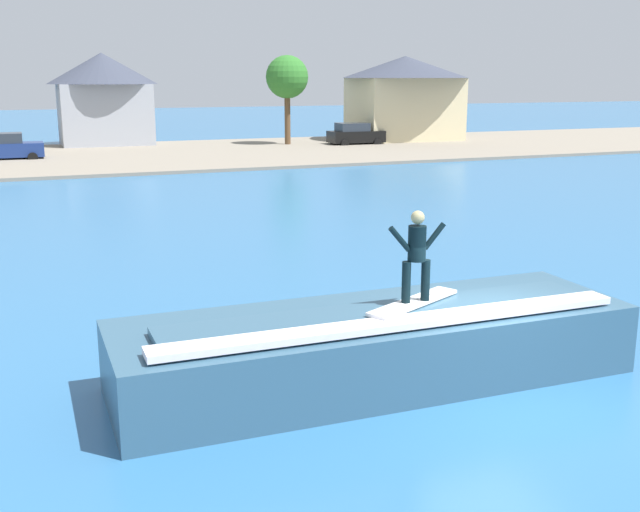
# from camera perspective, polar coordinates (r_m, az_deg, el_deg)

# --- Properties ---
(ground_plane) EXTENTS (260.00, 260.00, 0.00)m
(ground_plane) POSITION_cam_1_polar(r_m,az_deg,el_deg) (14.08, 12.84, -9.72)
(ground_plane) COLOR #2E6698
(wave_crest) EXTENTS (9.40, 2.84, 1.44)m
(wave_crest) POSITION_cam_1_polar(r_m,az_deg,el_deg) (13.94, 4.16, -6.65)
(wave_crest) COLOR #33586F
(wave_crest) RESTS_ON ground_plane
(surfboard) EXTENTS (2.21, 1.41, 0.06)m
(surfboard) POSITION_cam_1_polar(r_m,az_deg,el_deg) (13.82, 6.98, -3.44)
(surfboard) COLOR white
(surfboard) RESTS_ON wave_crest
(surfer) EXTENTS (1.12, 0.32, 1.64)m
(surfer) POSITION_cam_1_polar(r_m,az_deg,el_deg) (13.56, 7.22, 0.33)
(surfer) COLOR black
(surfer) RESTS_ON surfboard
(shoreline_bank) EXTENTS (120.00, 21.00, 0.20)m
(shoreline_bank) POSITION_cam_1_polar(r_m,az_deg,el_deg) (54.78, -13.53, 7.27)
(shoreline_bank) COLOR gray
(shoreline_bank) RESTS_ON ground_plane
(car_near_shore) EXTENTS (4.27, 2.22, 1.86)m
(car_near_shore) POSITION_cam_1_polar(r_m,az_deg,el_deg) (54.30, -22.24, 7.51)
(car_near_shore) COLOR navy
(car_near_shore) RESTS_ON ground_plane
(car_far_shore) EXTENTS (4.37, 2.25, 1.86)m
(car_far_shore) POSITION_cam_1_polar(r_m,az_deg,el_deg) (61.80, 2.63, 9.04)
(car_far_shore) COLOR black
(car_far_shore) RESTS_ON ground_plane
(house_gabled_white) EXTENTS (10.58, 10.58, 7.12)m
(house_gabled_white) POSITION_cam_1_polar(r_m,az_deg,el_deg) (66.30, 6.32, 12.03)
(house_gabled_white) COLOR beige
(house_gabled_white) RESTS_ON ground_plane
(house_small_cottage) EXTENTS (8.52, 8.52, 7.27)m
(house_small_cottage) POSITION_cam_1_polar(r_m,az_deg,el_deg) (64.14, -15.82, 11.50)
(house_small_cottage) COLOR #9EA3AD
(house_small_cottage) RESTS_ON ground_plane
(tree_tall_bare) EXTENTS (3.32, 3.32, 7.07)m
(tree_tall_bare) POSITION_cam_1_polar(r_m,az_deg,el_deg) (61.29, -2.46, 13.11)
(tree_tall_bare) COLOR brown
(tree_tall_bare) RESTS_ON ground_plane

